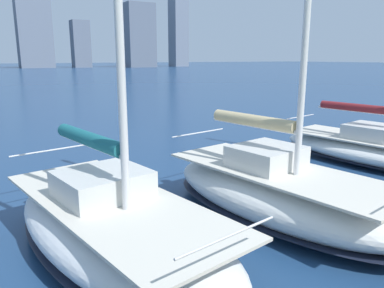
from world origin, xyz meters
TOP-DOWN VIEW (x-y plane):
  - sailboat_maroon at (-9.22, -7.14)m, footprint 4.22×9.02m
  - sailboat_tan at (-2.09, -5.61)m, footprint 3.91×7.43m
  - sailboat_teal at (2.23, -6.01)m, footprint 4.16×7.70m

SIDE VIEW (x-z plane):
  - sailboat_maroon at x=-9.22m, z-range -4.71..5.90m
  - sailboat_teal at x=2.23m, z-range -5.02..6.44m
  - sailboat_tan at x=-2.09m, z-range -5.11..6.64m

